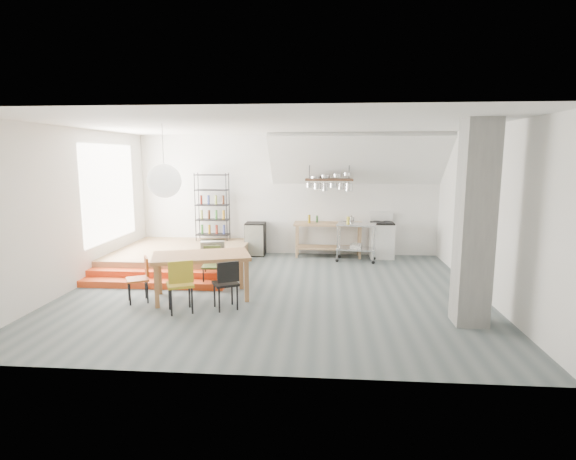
# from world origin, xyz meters

# --- Properties ---
(floor) EXTENTS (8.00, 8.00, 0.00)m
(floor) POSITION_xyz_m (0.00, 0.00, 0.00)
(floor) COLOR #505B5D
(floor) RESTS_ON ground
(wall_back) EXTENTS (8.00, 0.04, 3.20)m
(wall_back) POSITION_xyz_m (0.00, 3.50, 1.60)
(wall_back) COLOR silver
(wall_back) RESTS_ON ground
(wall_left) EXTENTS (0.04, 7.00, 3.20)m
(wall_left) POSITION_xyz_m (-4.00, 0.00, 1.60)
(wall_left) COLOR silver
(wall_left) RESTS_ON ground
(wall_right) EXTENTS (0.04, 7.00, 3.20)m
(wall_right) POSITION_xyz_m (4.00, 0.00, 1.60)
(wall_right) COLOR silver
(wall_right) RESTS_ON ground
(ceiling) EXTENTS (8.00, 7.00, 0.02)m
(ceiling) POSITION_xyz_m (0.00, 0.00, 3.20)
(ceiling) COLOR white
(ceiling) RESTS_ON wall_back
(slope_ceiling) EXTENTS (4.40, 1.44, 1.32)m
(slope_ceiling) POSITION_xyz_m (1.80, 2.90, 2.55)
(slope_ceiling) COLOR white
(slope_ceiling) RESTS_ON wall_back
(window_pane) EXTENTS (0.02, 2.50, 2.20)m
(window_pane) POSITION_xyz_m (-3.98, 1.50, 1.80)
(window_pane) COLOR white
(window_pane) RESTS_ON wall_left
(platform) EXTENTS (3.00, 3.00, 0.40)m
(platform) POSITION_xyz_m (-2.50, 2.00, 0.20)
(platform) COLOR #A28051
(platform) RESTS_ON ground
(step_lower) EXTENTS (3.00, 0.35, 0.13)m
(step_lower) POSITION_xyz_m (-2.50, 0.05, 0.07)
(step_lower) COLOR #E4491A
(step_lower) RESTS_ON ground
(step_upper) EXTENTS (3.00, 0.35, 0.27)m
(step_upper) POSITION_xyz_m (-2.50, 0.40, 0.13)
(step_upper) COLOR #E4491A
(step_upper) RESTS_ON ground
(concrete_column) EXTENTS (0.50, 0.50, 3.20)m
(concrete_column) POSITION_xyz_m (3.30, -1.50, 1.60)
(concrete_column) COLOR gray
(concrete_column) RESTS_ON ground
(kitchen_counter) EXTENTS (1.80, 0.60, 0.91)m
(kitchen_counter) POSITION_xyz_m (1.10, 3.15, 0.63)
(kitchen_counter) COLOR #A28051
(kitchen_counter) RESTS_ON ground
(stove) EXTENTS (0.60, 0.60, 1.18)m
(stove) POSITION_xyz_m (2.50, 3.16, 0.48)
(stove) COLOR white
(stove) RESTS_ON ground
(pot_rack) EXTENTS (1.20, 0.50, 1.43)m
(pot_rack) POSITION_xyz_m (1.13, 2.92, 1.98)
(pot_rack) COLOR #3F2619
(pot_rack) RESTS_ON ceiling
(wire_shelving) EXTENTS (0.88, 0.38, 1.80)m
(wire_shelving) POSITION_xyz_m (-2.00, 3.20, 1.33)
(wire_shelving) COLOR black
(wire_shelving) RESTS_ON platform
(microwave_shelf) EXTENTS (0.60, 0.40, 0.16)m
(microwave_shelf) POSITION_xyz_m (-1.40, 0.75, 0.55)
(microwave_shelf) COLOR #A28051
(microwave_shelf) RESTS_ON platform
(paper_lantern) EXTENTS (0.60, 0.60, 0.60)m
(paper_lantern) POSITION_xyz_m (-1.86, -0.73, 2.20)
(paper_lantern) COLOR white
(paper_lantern) RESTS_ON ceiling
(dining_table) EXTENTS (1.97, 1.46, 0.83)m
(dining_table) POSITION_xyz_m (-1.29, -0.55, 0.74)
(dining_table) COLOR #925F35
(dining_table) RESTS_ON ground
(chair_mustard) EXTENTS (0.56, 0.56, 0.93)m
(chair_mustard) POSITION_xyz_m (-1.42, -1.42, 0.56)
(chair_mustard) COLOR #A7901C
(chair_mustard) RESTS_ON ground
(chair_black) EXTENTS (0.54, 0.54, 0.87)m
(chair_black) POSITION_xyz_m (-0.68, -1.18, 0.52)
(chair_black) COLOR black
(chair_black) RESTS_ON ground
(chair_olive) EXTENTS (0.41, 0.41, 0.82)m
(chair_olive) POSITION_xyz_m (-1.30, 0.26, 0.49)
(chair_olive) COLOR #566730
(chair_olive) RESTS_ON ground
(chair_red) EXTENTS (0.51, 0.51, 0.82)m
(chair_red) POSITION_xyz_m (-2.33, -0.86, 0.49)
(chair_red) COLOR #C3551B
(chair_red) RESTS_ON ground
(rolling_cart) EXTENTS (1.05, 0.70, 0.96)m
(rolling_cart) POSITION_xyz_m (1.80, 2.70, 0.62)
(rolling_cart) COLOR silver
(rolling_cart) RESTS_ON ground
(mini_fridge) EXTENTS (0.52, 0.52, 0.88)m
(mini_fridge) POSITION_xyz_m (-0.84, 3.20, 0.44)
(mini_fridge) COLOR black
(mini_fridge) RESTS_ON ground
(microwave) EXTENTS (0.58, 0.45, 0.28)m
(microwave) POSITION_xyz_m (-1.40, 0.75, 0.71)
(microwave) COLOR beige
(microwave) RESTS_ON microwave_shelf
(bowl) EXTENTS (0.22, 0.22, 0.05)m
(bowl) POSITION_xyz_m (1.52, 3.10, 0.94)
(bowl) COLOR silver
(bowl) RESTS_ON kitchen_counter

